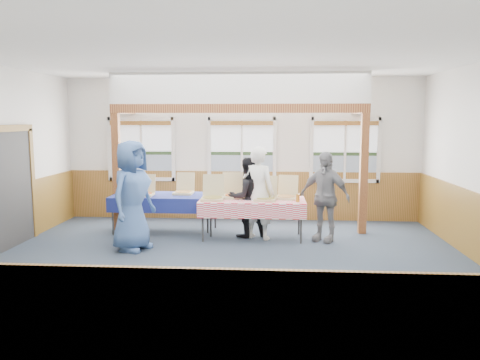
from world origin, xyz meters
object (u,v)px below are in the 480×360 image
table_right (252,202)px  man_blue (132,196)px  person_grey (324,197)px  woman_white (258,193)px  woman_black (247,197)px  table_left (165,197)px

table_right → man_blue: bearing=-156.6°
table_right → person_grey: size_ratio=1.20×
man_blue → table_right: bearing=-42.9°
woman_white → woman_black: (-0.22, 0.15, -0.11)m
table_right → woman_white: 0.22m
table_right → woman_black: (-0.11, 0.11, 0.07)m
table_right → man_blue: 2.27m
woman_white → table_right: bearing=6.6°
woman_white → person_grey: woman_white is taller
table_left → person_grey: size_ratio=1.37×
table_right → man_blue: size_ratio=1.05×
table_right → woman_black: size_ratio=1.31×
table_left → man_blue: bearing=-121.0°
woman_white → person_grey: (1.24, -0.08, -0.04)m
table_left → man_blue: size_ratio=1.20×
woman_black → man_blue: (-1.94, -1.06, 0.19)m
man_blue → person_grey: size_ratio=1.14×
man_blue → person_grey: man_blue is taller
table_right → woman_black: 0.17m
man_blue → person_grey: bearing=-54.0°
table_left → table_right: 1.83m
table_left → person_grey: (3.14, -0.53, 0.14)m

